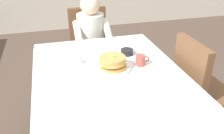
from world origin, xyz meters
TOP-DOWN VIEW (x-y plane):
  - dining_table_main at (0.00, 0.00)m, footprint 1.12×1.52m
  - chair_diner at (0.05, 1.17)m, footprint 0.44×0.45m
  - diner_person at (0.05, 1.01)m, footprint 0.40×0.43m
  - chair_right_side at (0.77, 0.00)m, footprint 0.45×0.44m
  - plate_breakfast at (0.04, 0.09)m, footprint 0.28×0.28m
  - breakfast_stack at (0.04, 0.09)m, footprint 0.21×0.22m
  - cup_coffee at (0.27, 0.09)m, footprint 0.11×0.08m
  - bowl_butter at (0.23, 0.31)m, footprint 0.11×0.11m
  - syrup_pitcher at (-0.19, 0.25)m, footprint 0.08×0.08m
  - fork_left_of_plate at (-0.15, 0.07)m, footprint 0.03×0.18m
  - knife_right_of_plate at (0.23, 0.07)m, footprint 0.02×0.20m
  - spoon_near_edge at (0.05, -0.26)m, footprint 0.15×0.05m
  - napkin_folded at (-0.24, -0.05)m, footprint 0.19×0.15m

SIDE VIEW (x-z plane):
  - chair_diner at x=0.05m, z-range 0.06..0.99m
  - chair_right_side at x=0.77m, z-range 0.06..0.99m
  - dining_table_main at x=0.00m, z-range 0.28..1.02m
  - diner_person at x=0.05m, z-range 0.11..1.23m
  - fork_left_of_plate at x=-0.15m, z-range 0.74..0.74m
  - knife_right_of_plate at x=0.23m, z-range 0.74..0.74m
  - spoon_near_edge at x=0.05m, z-range 0.74..0.74m
  - napkin_folded at x=-0.24m, z-range 0.74..0.75m
  - plate_breakfast at x=0.04m, z-range 0.74..0.76m
  - bowl_butter at x=0.23m, z-range 0.74..0.78m
  - syrup_pitcher at x=-0.19m, z-range 0.74..0.81m
  - cup_coffee at x=0.27m, z-range 0.74..0.83m
  - breakfast_stack at x=0.04m, z-range 0.75..0.85m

